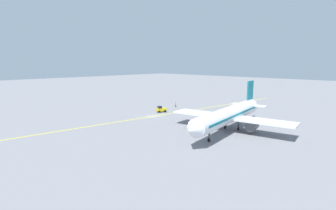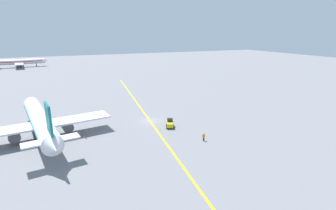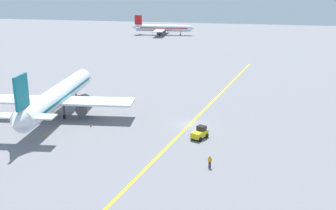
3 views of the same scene
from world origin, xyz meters
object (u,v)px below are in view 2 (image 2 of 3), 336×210
object	(u,v)px
airplane_distant_taxiing	(20,62)
traffic_cone_near_nose	(62,154)
airplane_at_gate	(40,121)
baggage_tug_white	(170,123)
ground_crew_worker	(204,137)
traffic_cone_mid_apron	(86,138)

from	to	relation	value
airplane_distant_taxiing	traffic_cone_near_nose	bearing A→B (deg)	-82.51
airplane_at_gate	baggage_tug_white	world-z (taller)	airplane_at_gate
traffic_cone_near_nose	airplane_distant_taxiing	bearing A→B (deg)	97.49
airplane_at_gate	traffic_cone_near_nose	bearing A→B (deg)	-71.73
ground_crew_worker	traffic_cone_mid_apron	bearing A→B (deg)	154.02
baggage_tug_white	ground_crew_worker	bearing A→B (deg)	-73.13
airplane_at_gate	ground_crew_worker	size ratio (longest dim) A/B	21.12
baggage_tug_white	ground_crew_worker	xyz separation A→B (m)	(3.04, -10.03, 0.01)
airplane_at_gate	traffic_cone_near_nose	xyz separation A→B (m)	(3.44, -10.42, -3.43)
traffic_cone_mid_apron	ground_crew_worker	bearing A→B (deg)	-25.98
traffic_cone_near_nose	traffic_cone_mid_apron	bearing A→B (deg)	52.00
ground_crew_worker	traffic_cone_mid_apron	world-z (taller)	ground_crew_worker
airplane_at_gate	airplane_distant_taxiing	distance (m)	129.86
airplane_distant_taxiing	traffic_cone_near_nose	size ratio (longest dim) A/B	58.17
traffic_cone_near_nose	ground_crew_worker	bearing A→B (deg)	-9.43
traffic_cone_near_nose	airplane_at_gate	bearing A→B (deg)	108.27
traffic_cone_near_nose	traffic_cone_mid_apron	world-z (taller)	same
airplane_distant_taxiing	ground_crew_worker	bearing A→B (deg)	-72.60
ground_crew_worker	airplane_at_gate	bearing A→B (deg)	153.80
airplane_at_gate	traffic_cone_near_nose	world-z (taller)	airplane_at_gate
traffic_cone_mid_apron	traffic_cone_near_nose	bearing A→B (deg)	-128.00
traffic_cone_near_nose	traffic_cone_mid_apron	distance (m)	7.90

